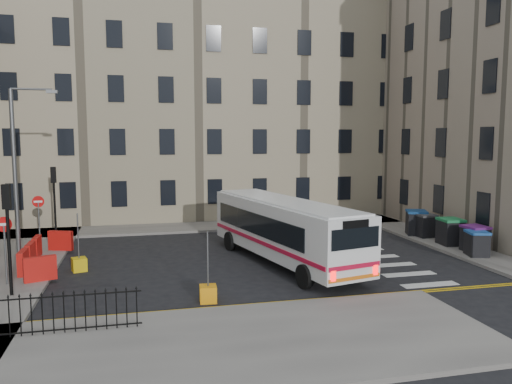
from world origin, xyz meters
name	(u,v)px	position (x,y,z in m)	size (l,w,h in m)	color
ground	(291,256)	(0.00, 0.00, 0.00)	(120.00, 120.00, 0.00)	black
pavement_north	(161,229)	(-6.00, 8.60, 0.07)	(36.00, 3.20, 0.15)	slate
pavement_east	(410,232)	(9.00, 4.00, 0.07)	(2.40, 26.00, 0.15)	slate
pavement_sw	(156,351)	(-7.00, -10.00, 0.07)	(20.00, 6.00, 0.15)	slate
terrace_north	(141,101)	(-7.00, 15.50, 8.62)	(38.30, 10.80, 17.20)	tan
traffic_light_nw	(54,191)	(-12.00, 6.50, 2.87)	(0.28, 0.22, 4.10)	black
traffic_light_sw	(8,222)	(-12.00, -4.00, 2.87)	(0.28, 0.22, 4.10)	black
streetlamp	(15,171)	(-13.00, 2.00, 4.34)	(0.50, 0.22, 8.14)	#595B5E
no_entry_north	(39,210)	(-12.50, 4.50, 2.08)	(0.60, 0.08, 3.00)	#595B5E
no_entry_south	(4,236)	(-12.50, -2.50, 2.08)	(0.60, 0.08, 3.00)	#595B5E
roadworks_barriers	(39,254)	(-11.84, 0.50, 0.65)	(1.66, 6.26, 1.00)	red
iron_railings	(4,318)	(-11.25, -8.20, 0.75)	(7.80, 0.04, 1.20)	black
bus	(284,228)	(-0.76, -1.32, 1.69)	(4.79, 11.04, 2.93)	silver
wheelie_bin_a	(477,243)	(8.69, -2.64, 0.76)	(1.22, 1.32, 1.21)	black
wheelie_bin_b	(475,239)	(9.17, -1.86, 0.81)	(1.10, 1.25, 1.32)	black
wheelie_bin_c	(450,231)	(8.95, -0.13, 0.87)	(1.23, 1.38, 1.42)	black
wheelie_bin_d	(424,225)	(8.82, 2.16, 0.82)	(1.10, 1.25, 1.33)	black
wheelie_bin_e	(416,222)	(8.67, 2.79, 0.88)	(1.54, 1.63, 1.44)	black
bollard_yellow	(79,264)	(-10.00, -0.55, 0.30)	(0.60, 0.60, 0.60)	#E1BA0C
bollard_chevron	(208,294)	(-5.00, -6.00, 0.30)	(0.60, 0.60, 0.60)	orange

